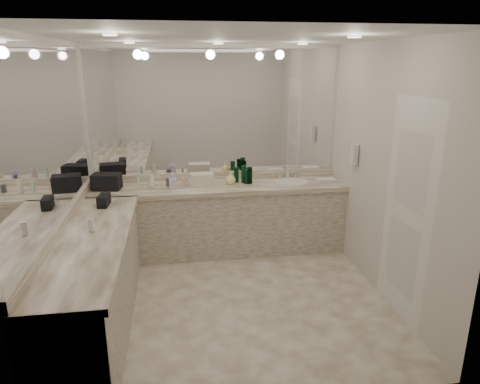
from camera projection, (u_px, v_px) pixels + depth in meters
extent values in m
plane|color=beige|center=(231.00, 298.00, 4.52)|extent=(3.20, 3.20, 0.00)
plane|color=white|center=(229.00, 37.00, 3.75)|extent=(3.20, 3.20, 0.00)
cube|color=beige|center=(216.00, 149.00, 5.55)|extent=(3.20, 0.02, 2.60)
cube|color=beige|center=(57.00, 186.00, 3.91)|extent=(0.02, 3.00, 2.60)
cube|color=beige|center=(385.00, 173.00, 4.36)|extent=(0.02, 3.00, 2.60)
cube|color=beige|center=(219.00, 221.00, 5.53)|extent=(3.20, 0.60, 0.84)
cube|color=beige|center=(218.00, 188.00, 5.39)|extent=(3.20, 0.64, 0.06)
cube|color=beige|center=(95.00, 286.00, 3.92)|extent=(0.60, 2.40, 0.84)
cube|color=beige|center=(91.00, 240.00, 3.79)|extent=(0.64, 2.42, 0.06)
cube|color=beige|center=(216.00, 176.00, 5.64)|extent=(3.20, 0.04, 0.10)
cube|color=beige|center=(64.00, 222.00, 4.01)|extent=(0.04, 3.00, 0.10)
cube|color=white|center=(215.00, 112.00, 5.40)|extent=(3.12, 0.01, 1.55)
cube|color=white|center=(51.00, 134.00, 3.77)|extent=(0.01, 2.92, 1.55)
cylinder|color=white|center=(291.00, 182.00, 5.52)|extent=(0.44, 0.44, 0.03)
cube|color=silver|center=(288.00, 173.00, 5.70)|extent=(0.24, 0.16, 0.14)
cube|color=white|center=(354.00, 154.00, 5.00)|extent=(0.06, 0.10, 0.24)
cube|color=white|center=(407.00, 213.00, 3.96)|extent=(0.02, 0.82, 2.10)
cube|color=black|center=(107.00, 182.00, 5.18)|extent=(0.36, 0.26, 0.19)
cube|color=black|center=(104.00, 200.00, 4.60)|extent=(0.12, 0.23, 0.12)
cube|color=beige|center=(202.00, 179.00, 5.34)|extent=(0.29, 0.18, 0.16)
cube|color=white|center=(326.00, 180.00, 5.54)|extent=(0.23, 0.16, 0.04)
cylinder|color=white|center=(91.00, 226.00, 3.89)|extent=(0.05, 0.05, 0.12)
imported|color=silver|center=(151.00, 179.00, 5.25)|extent=(0.10, 0.10, 0.21)
imported|color=silver|center=(173.00, 181.00, 5.21)|extent=(0.09, 0.09, 0.19)
imported|color=#FEF293|center=(231.00, 178.00, 5.40)|extent=(0.15, 0.15, 0.17)
cylinder|color=#0A4622|center=(244.00, 174.00, 5.48)|extent=(0.07, 0.07, 0.22)
cylinder|color=#0A4622|center=(250.00, 176.00, 5.48)|extent=(0.06, 0.06, 0.18)
cylinder|color=#0A4622|center=(250.00, 175.00, 5.42)|extent=(0.07, 0.07, 0.22)
cylinder|color=#0A4622|center=(236.00, 175.00, 5.50)|extent=(0.06, 0.06, 0.19)
cylinder|color=#0A4622|center=(247.00, 176.00, 5.43)|extent=(0.07, 0.07, 0.20)
cylinder|color=#3F3F4C|center=(168.00, 182.00, 5.35)|extent=(0.06, 0.06, 0.10)
cylinder|color=#E0B28C|center=(183.00, 182.00, 5.34)|extent=(0.04, 0.04, 0.11)
cylinder|color=white|center=(191.00, 183.00, 5.31)|extent=(0.06, 0.06, 0.08)
cylinder|color=silver|center=(138.00, 183.00, 5.22)|extent=(0.04, 0.04, 0.15)
cylinder|color=silver|center=(243.00, 179.00, 5.50)|extent=(0.04, 0.04, 0.09)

